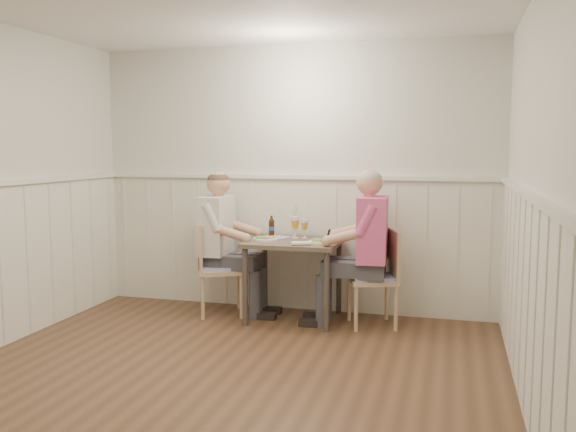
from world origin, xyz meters
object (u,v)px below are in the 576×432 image
(diner_cream, at_px, (220,253))
(beer_bottle, at_px, (272,227))
(chair_left, at_px, (215,265))
(chair_right, at_px, (378,274))
(dining_table, at_px, (294,252))
(man_in_pink, at_px, (367,260))
(grass_vase, at_px, (294,221))

(diner_cream, bearing_deg, beer_bottle, 21.29)
(chair_left, relative_size, beer_bottle, 4.46)
(chair_right, bearing_deg, dining_table, -179.18)
(dining_table, distance_m, chair_left, 0.79)
(diner_cream, bearing_deg, man_in_pink, -3.13)
(man_in_pink, distance_m, beer_bottle, 1.03)
(man_in_pink, xyz_separation_m, diner_cream, (-1.43, 0.08, -0.02))
(chair_left, height_order, grass_vase, grass_vase)
(chair_left, bearing_deg, grass_vase, 20.36)
(chair_right, xyz_separation_m, diner_cream, (-1.53, 0.02, 0.12))
(man_in_pink, bearing_deg, grass_vase, 158.99)
(dining_table, relative_size, beer_bottle, 4.23)
(chair_right, height_order, beer_bottle, beer_bottle)
(man_in_pink, relative_size, beer_bottle, 7.20)
(dining_table, bearing_deg, beer_bottle, 142.57)
(diner_cream, bearing_deg, chair_left, -123.31)
(diner_cream, bearing_deg, grass_vase, 17.40)
(diner_cream, height_order, beer_bottle, diner_cream)
(diner_cream, bearing_deg, dining_table, -2.49)
(dining_table, xyz_separation_m, chair_right, (0.79, 0.01, -0.17))
(man_in_pink, xyz_separation_m, beer_bottle, (-0.97, 0.26, 0.23))
(chair_right, bearing_deg, grass_vase, 164.69)
(diner_cream, xyz_separation_m, beer_bottle, (0.46, 0.18, 0.25))
(dining_table, height_order, man_in_pink, man_in_pink)
(grass_vase, bearing_deg, beer_bottle, -171.61)
(chair_right, xyz_separation_m, beer_bottle, (-1.06, 0.20, 0.37))
(chair_left, bearing_deg, chair_right, 1.12)
(chair_right, distance_m, man_in_pink, 0.17)
(chair_right, xyz_separation_m, chair_left, (-1.56, -0.03, 0.01))
(dining_table, height_order, chair_right, chair_right)
(grass_vase, bearing_deg, dining_table, -75.15)
(chair_left, height_order, diner_cream, diner_cream)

